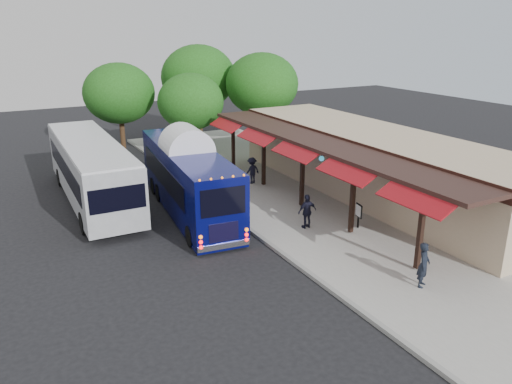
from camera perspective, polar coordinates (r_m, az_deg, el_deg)
ground at (r=21.00m, az=2.57°, el=-7.05°), size 90.00×90.00×0.00m
sidewalk at (r=26.62m, az=7.39°, el=-1.34°), size 10.00×40.00×0.15m
curb at (r=24.21m, az=-2.20°, el=-3.26°), size 0.20×40.00×0.16m
station_shelter at (r=28.14m, az=13.16°, el=3.20°), size 8.15×20.00×3.60m
coach_bus at (r=25.19m, az=-7.80°, el=1.82°), size 3.43×11.16×3.51m
city_bus at (r=27.88m, az=-18.32°, el=2.57°), size 2.90×12.41×3.32m
ped_a at (r=18.86m, az=18.62°, el=-7.89°), size 0.73×0.66×1.67m
ped_b at (r=25.14m, az=-2.38°, el=0.12°), size 1.02×0.84×1.94m
ped_c at (r=22.99m, az=5.87°, el=-2.21°), size 0.95×0.40×1.62m
ped_d at (r=29.35m, az=-0.45°, el=2.48°), size 1.10×0.76×1.57m
sign_board at (r=23.33m, az=11.66°, el=-2.24°), size 0.15×0.53×1.17m
tree_left at (r=35.73m, az=-7.47°, el=10.19°), size 4.64×4.64×5.94m
tree_mid at (r=41.16m, az=-6.58°, el=12.92°), size 5.97×5.97×7.64m
tree_right at (r=38.88m, az=0.68°, el=12.21°), size 5.57×5.57×7.13m
tree_far at (r=37.98m, az=-15.39°, el=10.82°), size 5.11×5.11×6.55m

